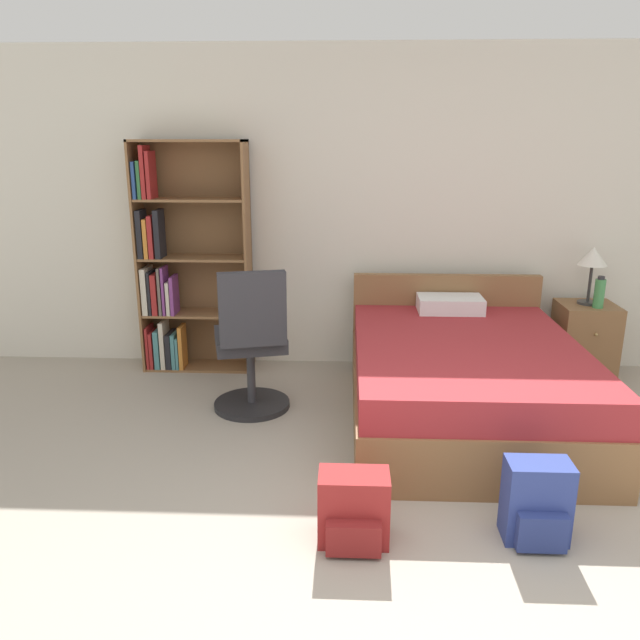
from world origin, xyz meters
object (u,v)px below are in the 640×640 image
object	(u,v)px
backpack_red	(354,510)
nightstand	(584,341)
bed	(463,378)
table_lamp	(593,260)
bookshelf	(180,268)
office_chair	(251,347)
backpack_blue	(537,504)
water_bottle	(599,293)

from	to	relation	value
backpack_red	nightstand	bearing A→B (deg)	50.25
nightstand	backpack_red	world-z (taller)	nightstand
bed	table_lamp	distance (m)	1.55
bookshelf	backpack_red	bearing A→B (deg)	-58.96
office_chair	backpack_blue	xyz separation A→B (m)	(1.58, -1.41, -0.30)
nightstand	backpack_blue	xyz separation A→B (m)	(-1.00, -2.21, -0.11)
nightstand	backpack_blue	bearing A→B (deg)	-114.35
nightstand	table_lamp	bearing A→B (deg)	112.50
backpack_blue	backpack_red	world-z (taller)	backpack_blue
table_lamp	backpack_blue	size ratio (longest dim) A/B	1.12
office_chair	table_lamp	distance (m)	2.75
bed	table_lamp	xyz separation A→B (m)	(1.11, 0.84, 0.68)
bed	water_bottle	distance (m)	1.42
office_chair	backpack_red	world-z (taller)	office_chair
table_lamp	water_bottle	bearing A→B (deg)	-72.94
backpack_blue	bed	bearing A→B (deg)	94.85
nightstand	table_lamp	world-z (taller)	table_lamp
nightstand	water_bottle	distance (m)	0.44
office_chair	bookshelf	bearing A→B (deg)	128.55
bed	office_chair	size ratio (longest dim) A/B	1.91
bed	table_lamp	world-z (taller)	table_lamp
bookshelf	water_bottle	size ratio (longest dim) A/B	7.48
nightstand	water_bottle	size ratio (longest dim) A/B	2.45
bed	office_chair	world-z (taller)	office_chair
water_bottle	backpack_blue	bearing A→B (deg)	-116.04
bed	bookshelf	bearing A→B (deg)	157.10
office_chair	backpack_red	xyz separation A→B (m)	(0.70, -1.46, -0.32)
water_bottle	backpack_red	xyz separation A→B (m)	(-1.91, -2.16, -0.56)
bookshelf	table_lamp	size ratio (longest dim) A/B	4.10
bed	backpack_blue	distance (m)	1.39
bookshelf	table_lamp	world-z (taller)	bookshelf
bookshelf	backpack_blue	world-z (taller)	bookshelf
office_chair	backpack_blue	size ratio (longest dim) A/B	2.59
water_bottle	nightstand	bearing A→B (deg)	106.26
table_lamp	bed	bearing A→B (deg)	-142.81
bookshelf	nightstand	xyz separation A→B (m)	(3.30, -0.09, -0.55)
bed	water_bottle	world-z (taller)	water_bottle
nightstand	table_lamp	distance (m)	0.66
water_bottle	table_lamp	bearing A→B (deg)	107.06
nightstand	backpack_blue	distance (m)	2.42
nightstand	water_bottle	world-z (taller)	water_bottle
nightstand	bed	bearing A→B (deg)	-143.44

